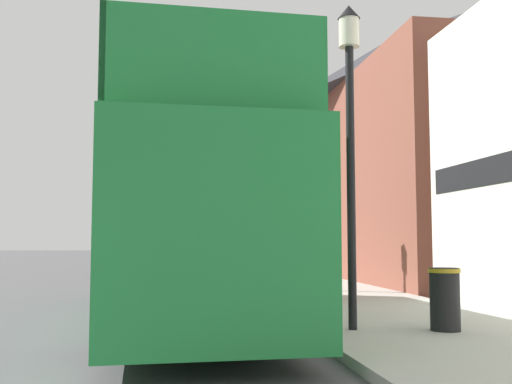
{
  "coord_description": "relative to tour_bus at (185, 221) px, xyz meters",
  "views": [
    {
      "loc": [
        2.82,
        -3.02,
        1.47
      ],
      "look_at": [
        4.45,
        8.18,
        2.4
      ],
      "focal_mm": 42.0,
      "sensor_mm": 36.0,
      "label": 1
    }
  ],
  "objects": [
    {
      "name": "tour_bus",
      "position": [
        0.0,
        0.0,
        0.0
      ],
      "size": [
        2.98,
        10.38,
        4.03
      ],
      "rotation": [
        0.0,
        0.0,
        0.04
      ],
      "color": "#1E7A38",
      "rests_on": "ground_plane"
    },
    {
      "name": "lamp_post_third",
      "position": [
        2.4,
        13.19,
        1.32
      ],
      "size": [
        0.35,
        0.35,
        4.34
      ],
      "color": "black",
      "rests_on": "sidewalk"
    },
    {
      "name": "parked_car_ahead_of_bus",
      "position": [
        0.68,
        7.88,
        -1.14
      ],
      "size": [
        1.83,
        4.58,
        1.49
      ],
      "rotation": [
        0.0,
        0.0,
        -0.01
      ],
      "color": "silver",
      "rests_on": "ground_plane"
    },
    {
      "name": "litter_bin",
      "position": [
        3.79,
        -2.74,
        -1.2
      ],
      "size": [
        0.48,
        0.48,
        0.93
      ],
      "color": "black",
      "rests_on": "sidewalk"
    },
    {
      "name": "lamp_post_nearest",
      "position": [
        2.46,
        -2.44,
        1.74
      ],
      "size": [
        0.35,
        0.35,
        5.02
      ],
      "color": "black",
      "rests_on": "sidewalk"
    },
    {
      "name": "brick_terrace_rear",
      "position": [
        8.74,
        11.69,
        3.07
      ],
      "size": [
        6.0,
        17.89,
        9.81
      ],
      "color": "brown",
      "rests_on": "ground_plane"
    },
    {
      "name": "lamp_post_second",
      "position": [
        2.24,
        5.37,
        1.43
      ],
      "size": [
        0.35,
        0.35,
        4.5
      ],
      "color": "black",
      "rests_on": "sidewalk"
    },
    {
      "name": "sidewalk",
      "position": [
        3.77,
        9.77,
        -1.76
      ],
      "size": [
        3.94,
        108.0,
        0.14
      ],
      "color": "#ADAAA3",
      "rests_on": "ground_plane"
    },
    {
      "name": "ground_plane",
      "position": [
        -3.11,
        12.77,
        -1.83
      ],
      "size": [
        144.0,
        144.0,
        0.0
      ],
      "primitive_type": "plane",
      "color": "#4C4C4F"
    }
  ]
}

